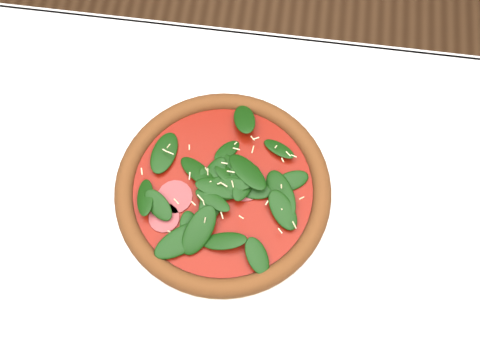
# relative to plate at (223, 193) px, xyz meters

# --- Properties ---
(ground) EXTENTS (6.00, 6.00, 0.00)m
(ground) POSITION_rel_plate_xyz_m (0.02, -0.10, -0.76)
(ground) COLOR brown
(ground) RESTS_ON ground
(dining_table) EXTENTS (1.21, 0.81, 0.75)m
(dining_table) POSITION_rel_plate_xyz_m (0.02, -0.10, -0.11)
(dining_table) COLOR white
(dining_table) RESTS_ON ground
(plate) EXTENTS (0.37, 0.37, 0.02)m
(plate) POSITION_rel_plate_xyz_m (0.00, 0.00, 0.00)
(plate) COLOR white
(plate) RESTS_ON dining_table
(pizza) EXTENTS (0.43, 0.43, 0.04)m
(pizza) POSITION_rel_plate_xyz_m (0.00, 0.00, 0.02)
(pizza) COLOR #996424
(pizza) RESTS_ON plate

